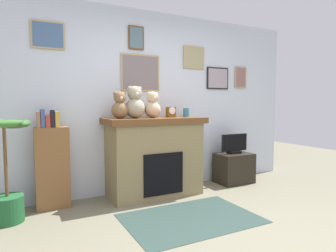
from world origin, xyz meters
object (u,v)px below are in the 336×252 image
object	(u,v)px
tv_stand	(234,168)
television	(234,144)
teddy_bear_grey	(135,104)
potted_plant	(7,182)
candle_jar	(186,113)
fireplace	(154,156)
mantel_clock	(171,112)
bookshelf	(52,164)
teddy_bear_brown	(120,106)
teddy_bear_cream	(153,106)

from	to	relation	value
tv_stand	television	distance (m)	0.38
tv_stand	teddy_bear_grey	size ratio (longest dim) A/B	1.34
potted_plant	candle_jar	world-z (taller)	candle_jar
fireplace	mantel_clock	world-z (taller)	mantel_clock
bookshelf	television	world-z (taller)	bookshelf
potted_plant	teddy_bear_grey	distance (m)	1.73
candle_jar	tv_stand	bearing A→B (deg)	0.21
teddy_bear_grey	bookshelf	bearing A→B (deg)	174.23
candle_jar	teddy_bear_brown	distance (m)	1.00
television	candle_jar	size ratio (longest dim) A/B	3.85
bookshelf	television	bearing A→B (deg)	-2.13
tv_stand	candle_jar	bearing A→B (deg)	-179.79
fireplace	teddy_bear_cream	distance (m)	0.70
mantel_clock	teddy_bear_cream	bearing A→B (deg)	179.75
fireplace	teddy_bear_grey	size ratio (longest dim) A/B	3.24
fireplace	tv_stand	xyz separation A→B (m)	(1.40, -0.01, -0.31)
fireplace	teddy_bear_grey	world-z (taller)	teddy_bear_grey
mantel_clock	teddy_bear_brown	xyz separation A→B (m)	(-0.74, 0.00, 0.09)
fireplace	teddy_bear_cream	world-z (taller)	teddy_bear_cream
bookshelf	television	xyz separation A→B (m)	(2.72, -0.10, 0.08)
candle_jar	television	bearing A→B (deg)	0.13
television	teddy_bear_brown	xyz separation A→B (m)	(-1.90, -0.00, 0.62)
mantel_clock	teddy_bear_grey	world-z (taller)	teddy_bear_grey
tv_stand	teddy_bear_cream	distance (m)	1.75
bookshelf	tv_stand	size ratio (longest dim) A/B	2.13
mantel_clock	teddy_bear_grey	distance (m)	0.55
teddy_bear_brown	fireplace	bearing A→B (deg)	2.09
candle_jar	teddy_bear_grey	xyz separation A→B (m)	(-0.79, -0.00, 0.13)
teddy_bear_brown	potted_plant	bearing A→B (deg)	-174.62
television	teddy_bear_cream	xyz separation A→B (m)	(-1.43, -0.00, 0.62)
potted_plant	candle_jar	xyz separation A→B (m)	(2.30, 0.12, 0.70)
mantel_clock	teddy_bear_cream	size ratio (longest dim) A/B	0.40
fireplace	television	world-z (taller)	fireplace
television	teddy_bear_brown	distance (m)	1.99
potted_plant	teddy_bear_brown	distance (m)	1.53
fireplace	potted_plant	xyz separation A→B (m)	(-1.80, -0.14, -0.11)
teddy_bear_cream	teddy_bear_grey	bearing A→B (deg)	-179.98
fireplace	candle_jar	bearing A→B (deg)	-2.04
potted_plant	teddy_bear_cream	world-z (taller)	teddy_bear_cream
television	teddy_bear_brown	world-z (taller)	teddy_bear_brown
tv_stand	teddy_bear_grey	distance (m)	1.98
television	potted_plant	bearing A→B (deg)	-177.76
teddy_bear_grey	teddy_bear_cream	world-z (taller)	teddy_bear_grey
tv_stand	television	xyz separation A→B (m)	(0.00, -0.00, 0.38)
tv_stand	teddy_bear_brown	size ratio (longest dim) A/B	1.62
mantel_clock	teddy_bear_brown	world-z (taller)	teddy_bear_brown
candle_jar	teddy_bear_cream	size ratio (longest dim) A/B	0.35
tv_stand	teddy_bear_grey	bearing A→B (deg)	-179.87
teddy_bear_brown	teddy_bear_cream	xyz separation A→B (m)	(0.46, -0.00, 0.00)
teddy_bear_brown	teddy_bear_grey	bearing A→B (deg)	-0.03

